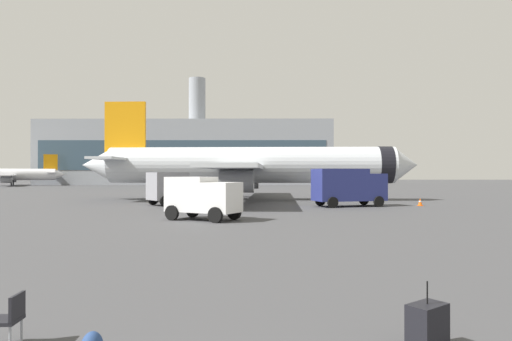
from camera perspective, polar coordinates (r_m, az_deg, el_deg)
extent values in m
cylinder|color=silver|center=(48.18, -0.66, 0.70)|extent=(30.13, 5.01, 3.80)
cone|color=silver|center=(49.93, 18.24, 0.68)|extent=(2.54, 3.70, 3.61)
cone|color=silver|center=(51.85, -19.30, 0.64)|extent=(3.34, 3.55, 3.42)
cylinder|color=black|center=(49.39, 15.78, 0.68)|extent=(1.56, 3.93, 3.88)
cube|color=silver|center=(56.22, -1.21, 0.24)|extent=(5.44, 16.18, 0.36)
cube|color=silver|center=(40.27, -2.73, 0.48)|extent=(5.44, 16.18, 0.36)
cylinder|color=gray|center=(53.72, -1.39, -1.12)|extent=(3.29, 2.33, 2.20)
cylinder|color=gray|center=(42.76, -2.42, -1.31)|extent=(3.29, 2.33, 2.20)
cube|color=orange|center=(50.96, -16.05, 4.71)|extent=(4.41, 0.54, 6.40)
cube|color=silver|center=(53.98, -15.47, 1.23)|extent=(2.84, 6.10, 0.24)
cube|color=silver|center=(47.94, -17.84, 1.44)|extent=(2.84, 6.10, 0.24)
cylinder|color=black|center=(49.00, 13.51, -2.59)|extent=(0.36, 0.36, 1.80)
cylinder|color=black|center=(50.75, -2.76, -2.52)|extent=(0.44, 0.44, 1.80)
cylinder|color=black|center=(45.98, -3.32, -2.74)|extent=(0.44, 0.44, 1.80)
cylinder|color=white|center=(118.22, -28.86, -0.43)|extent=(20.33, 10.19, 2.64)
cone|color=white|center=(117.29, -23.27, -0.45)|extent=(2.95, 3.03, 2.38)
cube|color=white|center=(112.62, -28.88, -0.55)|extent=(7.22, 11.56, 0.25)
cube|color=white|center=(123.65, -28.21, -0.53)|extent=(7.22, 11.56, 0.25)
cylinder|color=gray|center=(114.35, -28.77, -0.99)|extent=(2.63, 2.24, 1.53)
cylinder|color=gray|center=(121.93, -28.31, -0.95)|extent=(2.63, 2.24, 1.53)
cube|color=orange|center=(117.40, -24.31, 0.77)|extent=(2.93, 1.37, 4.45)
cube|color=white|center=(115.14, -24.20, -0.24)|extent=(3.22, 4.54, 0.17)
cube|color=white|center=(119.58, -24.10, -0.25)|extent=(3.22, 4.54, 0.17)
cylinder|color=black|center=(116.41, -28.29, -1.39)|extent=(0.31, 0.31, 1.25)
cylinder|color=black|center=(119.72, -28.10, -1.37)|extent=(0.31, 0.31, 1.25)
cube|color=gray|center=(41.99, -8.08, -2.13)|extent=(2.69, 2.77, 2.04)
cube|color=#1E232D|center=(42.34, -7.25, -1.46)|extent=(1.30, 1.59, 0.84)
cube|color=gray|center=(40.82, -10.99, -1.92)|extent=(3.81, 3.67, 2.40)
cylinder|color=black|center=(43.09, -8.72, -3.50)|extent=(0.84, 0.73, 0.90)
cylinder|color=black|center=(41.11, -7.13, -3.65)|extent=(0.84, 0.73, 0.90)
cylinder|color=black|center=(41.53, -12.76, -3.61)|extent=(0.84, 0.73, 0.90)
cylinder|color=black|center=(39.47, -11.31, -3.78)|extent=(0.84, 0.73, 0.90)
cube|color=navy|center=(40.53, 14.28, -2.00)|extent=(2.28, 2.77, 2.29)
cube|color=#1E232D|center=(40.88, 15.15, -1.23)|extent=(0.67, 2.10, 0.95)
cube|color=navy|center=(39.12, 10.47, -1.77)|extent=(4.82, 3.50, 2.70)
cylinder|color=black|center=(41.64, 13.35, -3.60)|extent=(0.93, 0.46, 0.90)
cylinder|color=black|center=(39.48, 15.12, -3.78)|extent=(0.93, 0.46, 0.90)
cylinder|color=black|center=(39.77, 8.04, -3.76)|extent=(0.93, 0.46, 0.90)
cylinder|color=black|center=(37.50, 9.59, -3.96)|extent=(0.93, 0.46, 0.90)
cube|color=white|center=(26.92, -4.29, -3.39)|extent=(2.48, 2.59, 1.78)
cube|color=#1E232D|center=(26.51, -2.92, -2.53)|extent=(0.90, 1.63, 0.74)
cube|color=white|center=(28.14, -8.09, -2.93)|extent=(3.26, 2.99, 2.10)
cylinder|color=black|center=(27.77, -2.75, -5.24)|extent=(0.90, 0.61, 0.90)
cylinder|color=black|center=(25.99, -5.11, -5.57)|extent=(0.90, 0.61, 0.90)
cylinder|color=black|center=(29.45, -7.94, -4.95)|extent=(0.90, 0.61, 0.90)
cylinder|color=black|center=(27.77, -10.48, -5.23)|extent=(0.90, 0.61, 0.90)
cube|color=#F2590C|center=(43.48, -11.50, -4.03)|extent=(0.44, 0.44, 0.04)
cone|color=#F2590C|center=(43.47, -11.50, -3.63)|extent=(0.36, 0.36, 0.58)
cylinder|color=white|center=(43.46, -11.50, -3.59)|extent=(0.23, 0.23, 0.10)
cube|color=#F2590C|center=(41.97, 19.85, -4.15)|extent=(0.44, 0.44, 0.04)
cone|color=#F2590C|center=(41.95, 19.85, -3.69)|extent=(0.36, 0.36, 0.64)
cylinder|color=white|center=(41.94, 19.85, -3.64)|extent=(0.23, 0.23, 0.10)
cube|color=black|center=(8.08, 20.65, -17.75)|extent=(0.75, 0.71, 0.70)
cylinder|color=black|center=(7.94, 20.65, -14.10)|extent=(0.02, 0.02, 0.36)
cube|color=black|center=(8.72, -29.02, -16.07)|extent=(0.50, 0.50, 0.06)
cube|color=black|center=(8.58, -27.71, -14.83)|extent=(0.08, 0.48, 0.40)
cylinder|color=#999EA5|center=(8.54, -28.41, -17.96)|extent=(0.04, 0.04, 0.44)
cylinder|color=#999EA5|center=(8.87, -27.28, -17.29)|extent=(0.04, 0.04, 0.44)
cube|color=gray|center=(122.16, -8.43, 2.10)|extent=(73.51, 21.38, 16.08)
cube|color=#334756|center=(111.54, -9.27, 1.92)|extent=(69.84, 0.10, 7.24)
cylinder|color=gray|center=(123.24, -7.38, 8.64)|extent=(4.40, 4.40, 12.00)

